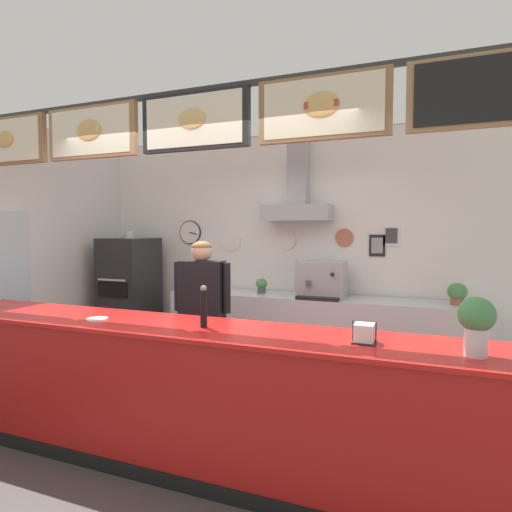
{
  "coord_description": "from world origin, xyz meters",
  "views": [
    {
      "loc": [
        1.64,
        -3.01,
        1.7
      ],
      "look_at": [
        0.21,
        0.67,
        1.45
      ],
      "focal_mm": 29.55,
      "sensor_mm": 36.0,
      "label": 1
    }
  ],
  "objects": [
    {
      "name": "espresso_machine",
      "position": [
        0.57,
        1.9,
        1.11
      ],
      "size": [
        0.55,
        0.47,
        0.43
      ],
      "color": "#A3A5AD",
      "rests_on": "back_prep_counter"
    },
    {
      "name": "back_prep_counter",
      "position": [
        0.51,
        1.92,
        0.44
      ],
      "size": [
        3.72,
        0.59,
        0.9
      ],
      "color": "silver",
      "rests_on": "ground_plane"
    },
    {
      "name": "potted_oregano",
      "position": [
        -0.21,
        1.93,
        1.0
      ],
      "size": [
        0.15,
        0.15,
        0.19
      ],
      "color": "#4C4C51",
      "rests_on": "back_prep_counter"
    },
    {
      "name": "condiment_plate",
      "position": [
        -0.65,
        -0.49,
        1.02
      ],
      "size": [
        0.16,
        0.16,
        0.01
      ],
      "color": "white",
      "rests_on": "service_counter"
    },
    {
      "name": "napkin_holder",
      "position": [
        1.34,
        -0.41,
        1.07
      ],
      "size": [
        0.15,
        0.14,
        0.13
      ],
      "color": "#262628",
      "rests_on": "service_counter"
    },
    {
      "name": "basil_vase",
      "position": [
        1.94,
        -0.48,
        1.19
      ],
      "size": [
        0.19,
        0.19,
        0.33
      ],
      "color": "silver",
      "rests_on": "service_counter"
    },
    {
      "name": "shop_worker",
      "position": [
        -0.39,
        0.7,
        0.86
      ],
      "size": [
        0.6,
        0.27,
        1.59
      ],
      "rotation": [
        0.0,
        0.0,
        3.25
      ],
      "color": "#232328",
      "rests_on": "ground_plane"
    },
    {
      "name": "ground_plane",
      "position": [
        0.0,
        0.0,
        0.0
      ],
      "size": [
        6.46,
        6.46,
        0.0
      ],
      "primitive_type": "plane",
      "color": "#3F3A38"
    },
    {
      "name": "pepper_grinder",
      "position": [
        0.23,
        -0.41,
        1.16
      ],
      "size": [
        0.05,
        0.05,
        0.3
      ],
      "color": "black",
      "rests_on": "service_counter"
    },
    {
      "name": "potted_sage",
      "position": [
        2.03,
        1.93,
        1.03
      ],
      "size": [
        0.2,
        0.2,
        0.23
      ],
      "color": "#9E563D",
      "rests_on": "back_prep_counter"
    },
    {
      "name": "pizza_oven",
      "position": [
        -2.09,
        1.75,
        0.8
      ],
      "size": [
        0.61,
        0.73,
        1.69
      ],
      "color": "#232326",
      "rests_on": "ground_plane"
    },
    {
      "name": "back_wall_assembly",
      "position": [
        0.01,
        2.17,
        1.57
      ],
      "size": [
        5.39,
        2.55,
        2.95
      ],
      "color": "#9E9E99",
      "rests_on": "ground_plane"
    },
    {
      "name": "service_counter",
      "position": [
        0.0,
        -0.4,
        0.51
      ],
      "size": [
        4.43,
        0.68,
        1.01
      ],
      "color": "#B21916",
      "rests_on": "ground_plane"
    }
  ]
}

